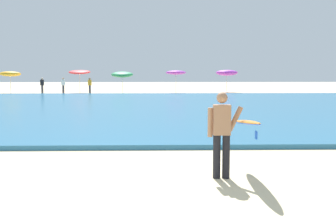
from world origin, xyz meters
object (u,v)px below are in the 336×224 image
beachgoer_near_row_left (63,85)px  beachgoer_near_row_right (42,85)px  beach_umbrella_2 (122,75)px  beach_umbrella_3 (176,73)px  beach_umbrella_1 (80,72)px  beach_umbrella_0 (10,74)px  beachgoer_near_row_mid (90,85)px  surfer_with_board (233,128)px  beach_umbrella_4 (227,73)px

beachgoer_near_row_left → beachgoer_near_row_right: bearing=178.5°
beach_umbrella_2 → beach_umbrella_3: size_ratio=0.96×
beach_umbrella_1 → beach_umbrella_3: (9.85, -0.22, -0.05)m
beachgoer_near_row_right → beach_umbrella_0: bearing=167.8°
beachgoer_near_row_mid → beach_umbrella_3: bearing=18.0°
beach_umbrella_3 → beachgoer_near_row_right: 13.24m
beach_umbrella_2 → beach_umbrella_3: (5.42, 0.89, 0.19)m
beach_umbrella_2 → beachgoer_near_row_right: (-7.53, -1.58, -1.01)m
beach_umbrella_0 → beach_umbrella_2: size_ratio=1.00×
beachgoer_near_row_right → beach_umbrella_1: bearing=40.8°
surfer_with_board → beach_umbrella_0: 36.73m
beach_umbrella_3 → beachgoer_near_row_right: beach_umbrella_3 is taller
beachgoer_near_row_left → beachgoer_near_row_mid: same height
beach_umbrella_2 → beachgoer_near_row_left: bearing=-163.6°
beach_umbrella_2 → beach_umbrella_4: size_ratio=0.93×
beach_umbrella_0 → beachgoer_near_row_left: 5.41m
beach_umbrella_0 → beach_umbrella_2: 10.81m
surfer_with_board → beach_umbrella_2: (-4.92, 34.07, 0.83)m
surfer_with_board → beachgoer_near_row_mid: (-7.88, 32.24, -0.18)m
beach_umbrella_0 → beach_umbrella_2: bearing=4.7°
beach_umbrella_2 → beachgoer_near_row_left: size_ratio=1.41×
beachgoer_near_row_left → beach_umbrella_0: bearing=171.8°
surfer_with_board → beachgoer_near_row_right: surfer_with_board is taller
beach_umbrella_1 → beach_umbrella_4: beach_umbrella_1 is taller
beach_umbrella_2 → beachgoer_near_row_mid: (-2.95, -1.82, -1.01)m
beach_umbrella_0 → beachgoer_near_row_left: (5.25, -0.75, -1.08)m
beach_umbrella_3 → beach_umbrella_4: bearing=7.1°
beach_umbrella_3 → beachgoer_near_row_mid: bearing=-162.0°
beach_umbrella_4 → beachgoer_near_row_left: 16.63m
surfer_with_board → beachgoer_near_row_left: size_ratio=1.54×
beach_umbrella_2 → beachgoer_near_row_left: 5.84m
beach_umbrella_0 → beachgoer_near_row_left: beach_umbrella_0 is taller
beach_umbrella_2 → beachgoer_near_row_right: 7.76m
beach_umbrella_4 → beachgoer_near_row_left: size_ratio=1.51×
beachgoer_near_row_mid → beachgoer_near_row_right: 4.59m
beach_umbrella_1 → beachgoer_near_row_right: beach_umbrella_1 is taller
beach_umbrella_2 → beach_umbrella_3: beach_umbrella_3 is taller
beach_umbrella_0 → beachgoer_near_row_right: beach_umbrella_0 is taller
beach_umbrella_0 → beach_umbrella_3: bearing=6.2°
beach_umbrella_4 → beachgoer_near_row_right: (-18.29, -3.13, -1.18)m
beach_umbrella_0 → beachgoer_near_row_mid: size_ratio=1.41×
beachgoer_near_row_left → beachgoer_near_row_right: (-2.02, 0.05, 0.00)m
beach_umbrella_1 → beach_umbrella_4: (15.19, 0.45, -0.07)m
beach_umbrella_4 → beachgoer_near_row_mid: (-13.71, -3.38, -1.18)m
surfer_with_board → beachgoer_near_row_mid: 33.19m
beach_umbrella_4 → beachgoer_near_row_left: (-16.28, -3.18, -1.18)m
surfer_with_board → beachgoer_near_row_left: bearing=107.8°
beach_umbrella_1 → beach_umbrella_4: bearing=1.7°
beach_umbrella_0 → beachgoer_near_row_right: size_ratio=1.41×
beach_umbrella_0 → beachgoer_near_row_right: 3.48m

